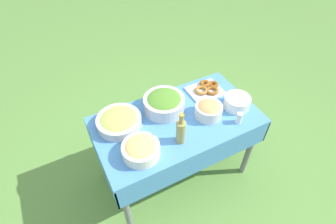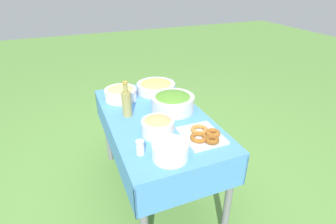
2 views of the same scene
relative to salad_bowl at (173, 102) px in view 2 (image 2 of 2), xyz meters
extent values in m
plane|color=#609342|center=(-0.04, 0.15, -0.82)|extent=(14.00, 14.00, 0.00)
cube|color=#4C8CD1|center=(-0.04, 0.15, -0.08)|extent=(1.30, 0.72, 0.02)
cube|color=#4C8CD1|center=(-0.04, -0.20, -0.21)|extent=(1.30, 0.01, 0.22)
cube|color=#4C8CD1|center=(-0.04, 0.50, -0.21)|extent=(1.30, 0.01, 0.22)
cube|color=#4C8CD1|center=(-0.68, 0.15, -0.21)|extent=(0.01, 0.72, 0.22)
cube|color=#4C8CD1|center=(0.61, 0.15, -0.21)|extent=(0.01, 0.72, 0.22)
cylinder|color=slate|center=(-0.63, -0.15, -0.46)|extent=(0.05, 0.05, 0.73)
cylinder|color=slate|center=(0.55, -0.15, -0.46)|extent=(0.05, 0.05, 0.73)
cylinder|color=slate|center=(0.55, 0.45, -0.46)|extent=(0.05, 0.05, 0.73)
cylinder|color=silver|center=(0.00, 0.00, -0.01)|extent=(0.33, 0.33, 0.12)
ellipsoid|color=#51892D|center=(0.00, 0.00, 0.03)|extent=(0.29, 0.29, 0.07)
cylinder|color=white|center=(0.34, 0.33, -0.03)|extent=(0.26, 0.26, 0.09)
ellipsoid|color=tan|center=(0.34, 0.33, 0.01)|extent=(0.23, 0.23, 0.07)
cube|color=silver|center=(-0.42, -0.03, -0.06)|extent=(0.29, 0.25, 0.02)
torus|color=#93561E|center=(-0.46, 0.02, -0.04)|extent=(0.12, 0.12, 0.03)
torus|color=#B27533|center=(-0.38, -0.03, -0.04)|extent=(0.12, 0.12, 0.03)
torus|color=#93561E|center=(-0.45, -0.09, -0.04)|extent=(0.12, 0.12, 0.03)
torus|color=brown|center=(-0.51, -0.05, -0.04)|extent=(0.11, 0.11, 0.03)
cylinder|color=white|center=(-0.54, 0.25, -0.07)|extent=(0.21, 0.21, 0.01)
cylinder|color=white|center=(-0.54, 0.25, -0.05)|extent=(0.21, 0.21, 0.01)
cylinder|color=white|center=(-0.54, 0.25, -0.04)|extent=(0.21, 0.21, 0.01)
cylinder|color=white|center=(-0.54, 0.25, -0.03)|extent=(0.21, 0.21, 0.01)
cylinder|color=white|center=(-0.54, 0.25, -0.02)|extent=(0.21, 0.21, 0.01)
cylinder|color=white|center=(-0.54, 0.25, -0.01)|extent=(0.21, 0.21, 0.01)
cylinder|color=white|center=(-0.54, 0.25, 0.01)|extent=(0.21, 0.21, 0.01)
cylinder|color=white|center=(-0.54, 0.25, 0.02)|extent=(0.21, 0.21, 0.01)
cylinder|color=#998E4C|center=(0.05, 0.35, 0.02)|extent=(0.07, 0.07, 0.19)
cylinder|color=#998E4C|center=(0.05, 0.35, 0.15)|extent=(0.03, 0.03, 0.07)
cylinder|color=#A58C33|center=(0.05, 0.35, 0.19)|extent=(0.04, 0.04, 0.02)
cylinder|color=silver|center=(-0.28, 0.22, -0.02)|extent=(0.22, 0.22, 0.10)
ellipsoid|color=tan|center=(-0.28, 0.22, 0.02)|extent=(0.19, 0.19, 0.07)
cylinder|color=silver|center=(0.38, 0.00, -0.03)|extent=(0.34, 0.34, 0.08)
ellipsoid|color=#ADCC59|center=(0.38, 0.00, -0.01)|extent=(0.30, 0.30, 0.07)
cylinder|color=white|center=(-0.44, 0.40, -0.03)|extent=(0.05, 0.05, 0.08)
cylinder|color=silver|center=(-0.44, 0.40, 0.01)|extent=(0.05, 0.05, 0.01)
camera|label=1|loc=(0.68, 1.37, 1.43)|focal=28.00mm
camera|label=2|loc=(-1.66, 0.72, 0.88)|focal=28.00mm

